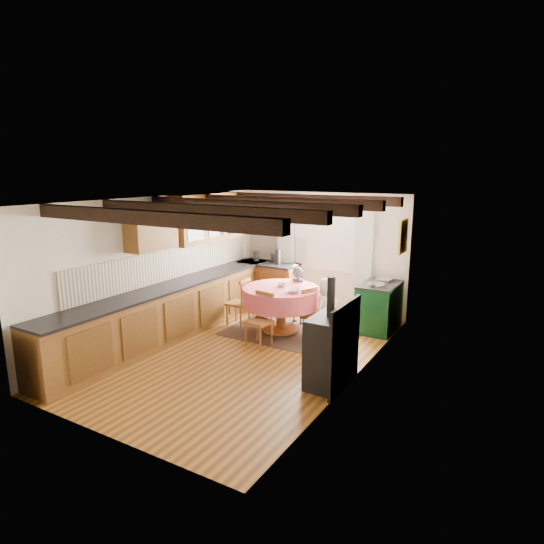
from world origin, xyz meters
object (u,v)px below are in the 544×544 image
Objects in this scene: child_far at (298,295)px; aga_range at (379,306)px; chair_near at (259,320)px; chair_right at (316,315)px; chair_left at (238,301)px; child_right at (326,309)px; cup at (284,285)px; cast_iron_stove at (330,332)px; dining_table at (281,310)px.

aga_range is at bearing -146.55° from child_far.
chair_right is at bearing 53.34° from chair_near.
child_far reaches higher than chair_near.
aga_range is (2.34, 1.05, -0.01)m from chair_left.
chair_left is 0.82× the size of child_far.
chair_near is 0.82× the size of child_far.
chair_right is at bearing -125.29° from aga_range.
child_right is 12.15× the size of cup.
chair_near and chair_right have the same top height.
child_far is at bearing 88.04° from cup.
child_right reaches higher than aga_range.
chair_near is 1.14m from chair_left.
cup is at bearing 135.43° from cast_iron_stove.
chair_left reaches higher than chair_right.
chair_left is 2.85m from cast_iron_stove.
chair_left is (-0.90, 0.71, 0.00)m from chair_near.
chair_right reaches higher than aga_range.
chair_left is 10.12× the size of cup.
cup reaches higher than dining_table.
child_far is (0.03, 1.34, 0.10)m from chair_near.
child_far is 0.94m from child_right.
dining_table is 1.51× the size of chair_left.
chair_near is 1.18m from child_right.
child_far reaches higher than cup.
child_right is at bearing 5.65° from dining_table.
child_far is at bearing 121.02° from chair_left.
chair_right is 0.60× the size of cast_iron_stove.
chair_near is 0.94× the size of aga_range.
child_far is 12.31× the size of cup.
child_right is (-0.73, 1.56, -0.21)m from cast_iron_stove.
child_far is at bearing 65.76° from chair_right.
child_right is at bearing 115.22° from cast_iron_stove.
cast_iron_stove is at bearing -16.40° from chair_near.
cast_iron_stove is 1.73m from child_right.
aga_range is (0.75, 1.05, -0.01)m from chair_right.
chair_right is at bearing 86.31° from chair_left.
child_far reaches higher than chair_left.
chair_near is at bearing 145.80° from child_right.
child_right reaches higher than chair_right.
cast_iron_stove reaches higher than chair_near.
cup reaches higher than chair_left.
cast_iron_stove is at bearing -144.69° from child_right.
aga_range is 10.80× the size of cup.
aga_range is 2.49m from cast_iron_stove.
child_far is at bearing 67.89° from child_right.
chair_near is at bearing 154.68° from chair_right.
chair_near is at bearing 48.25° from chair_left.
chair_right is 10.09× the size of cup.
aga_range is 1.48m from child_far.
dining_table is 2.18m from cast_iron_stove.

